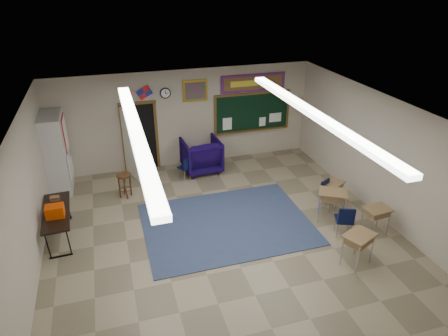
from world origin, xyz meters
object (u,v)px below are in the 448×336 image
object	(u,v)px
wingback_armchair	(201,155)
wooden_stool	(125,185)
student_desk_front_left	(331,204)
folding_table	(59,223)
student_desk_front_right	(333,192)

from	to	relation	value
wingback_armchair	wooden_stool	world-z (taller)	wingback_armchair
student_desk_front_left	folding_table	size ratio (longest dim) A/B	0.47
student_desk_front_right	folding_table	world-z (taller)	folding_table
folding_table	wooden_stool	distance (m)	2.16
wooden_stool	folding_table	bearing A→B (deg)	-137.59
wingback_armchair	folding_table	bearing A→B (deg)	28.27
wingback_armchair	folding_table	distance (m)	4.65
wingback_armchair	student_desk_front_right	size ratio (longest dim) A/B	1.70
wingback_armchair	student_desk_front_right	distance (m)	4.06
student_desk_front_left	wingback_armchair	bearing A→B (deg)	153.86
wingback_armchair	student_desk_front_right	bearing A→B (deg)	131.04
student_desk_front_left	folding_table	distance (m)	6.46
wingback_armchair	wooden_stool	distance (m)	2.57
student_desk_front_right	wooden_stool	bearing A→B (deg)	130.06
wingback_armchair	wooden_stool	bearing A→B (deg)	18.81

